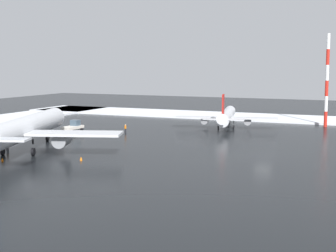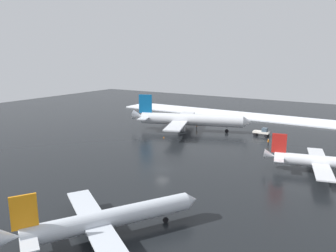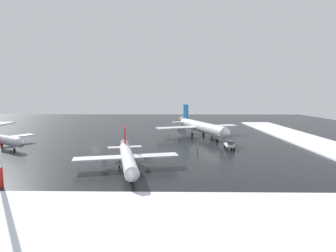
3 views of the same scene
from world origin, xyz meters
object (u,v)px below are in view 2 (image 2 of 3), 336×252
Objects in this scene: pushback_tug at (262,132)px; ground_crew_near_tug at (197,126)px; traffic_cone_mid_line at (164,137)px; airplane_parked_starboard at (188,120)px; airplane_far_rear at (328,162)px; traffic_cone_near_nose at (167,129)px; airplane_foreground_jet at (108,219)px; ground_crew_beside_wing at (268,142)px.

pushback_tug reaches higher than ground_crew_near_tug.
airplane_parked_starboard is at bearing -8.33° from traffic_cone_mid_line.
airplane_far_rear is 5.39× the size of pushback_tug.
ground_crew_near_tug is 3.11× the size of traffic_cone_near_nose.
airplane_foreground_jet is 64.10m from pushback_tug.
ground_crew_beside_wing is (-3.48, -25.48, -2.65)m from airplane_parked_starboard.
airplane_parked_starboard is 20.89× the size of ground_crew_beside_wing.
airplane_far_rear reaches higher than pushback_tug.
pushback_tug is at bearing 30.28° from airplane_foreground_jet.
ground_crew_beside_wing is 3.11× the size of traffic_cone_near_nose.
airplane_foreground_jet reaches higher than airplane_far_rear.
traffic_cone_near_nose is (-1.82, 6.55, -3.35)m from airplane_parked_starboard.
airplane_parked_starboard is at bearing 45.55° from ground_crew_near_tug.
ground_crew_near_tug is 9.47m from traffic_cone_near_nose.
traffic_cone_mid_line is (47.21, 21.71, -2.26)m from airplane_foreground_jet.
ground_crew_beside_wing is 28.25m from traffic_cone_mid_line.
airplane_far_rear is 50.66m from traffic_cone_near_nose.
traffic_cone_mid_line is (-7.82, 27.13, -0.70)m from ground_crew_beside_wing.
ground_crew_near_tug reaches higher than traffic_cone_mid_line.
ground_crew_near_tug is (3.88, -0.99, -2.65)m from airplane_parked_starboard.
pushback_tug is 8.44× the size of traffic_cone_near_nose.
airplane_parked_starboard is at bearing -74.48° from traffic_cone_near_nose.
traffic_cone_near_nose is (-5.70, 7.54, -0.70)m from ground_crew_near_tug.
pushback_tug is at bearing -4.91° from airplane_parked_starboard.
airplane_foreground_jet is at bearing -155.31° from traffic_cone_mid_line.
airplane_parked_starboard reaches higher than ground_crew_beside_wing.
airplane_far_rear is 14.63× the size of ground_crew_near_tug.
airplane_parked_starboard is 22.13m from pushback_tug.
pushback_tug is (24.34, 19.85, -1.20)m from airplane_far_rear.
airplane_parked_starboard is 64.95× the size of traffic_cone_mid_line.
ground_crew_near_tug is at bearing -52.92° from traffic_cone_near_nose.
airplane_foreground_jet reaches higher than ground_crew_near_tug.
airplane_far_rear is at bearing -99.90° from traffic_cone_mid_line.
airplane_far_rear is at bearing -109.57° from traffic_cone_near_nose.
airplane_foreground_jet is 65.26m from ground_crew_near_tug.
traffic_cone_mid_line is at bearing -142.52° from pushback_tug.
airplane_foreground_jet is at bearing 2.53° from ground_crew_beside_wing.
ground_crew_near_tug is at bearing -174.10° from pushback_tug.
airplane_parked_starboard is 4.80m from ground_crew_near_tug.
ground_crew_near_tug is (22.65, 40.15, -1.51)m from airplane_far_rear.
ground_crew_beside_wing is at bearing 25.76° from airplane_foreground_jet.
airplane_parked_starboard reaches higher than traffic_cone_near_nose.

